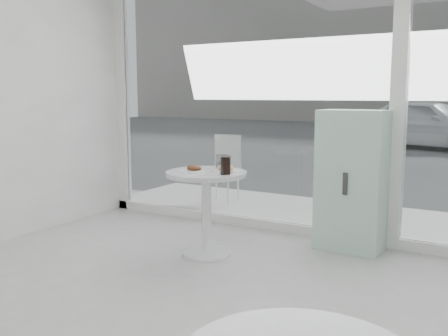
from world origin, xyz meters
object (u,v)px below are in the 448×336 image
Objects in this scene: car_white at (429,124)px; water_tumbler_b at (223,164)px; mint_cabinet at (352,180)px; cola_glass at (225,165)px; water_tumbler_a at (220,163)px; patio_chair at (225,164)px; main_table at (207,196)px; plate_donut at (226,169)px; plate_fritter at (194,169)px.

car_white is 30.83× the size of water_tumbler_b.
mint_cabinet is 1.26m from cola_glass.
mint_cabinet is 9.81× the size of water_tumbler_a.
patio_chair is 8.89m from car_white.
main_table is at bearing -164.58° from car_white.
main_table is at bearing -121.31° from water_tumbler_b.
water_tumbler_b is at bearing -141.64° from mint_cabinet.
car_white is at bearing 88.65° from water_tumbler_a.
mint_cabinet is 1.50× the size of patio_chair.
main_table is 0.38m from cola_glass.
patio_chair is 2.12m from plate_donut.
plate_donut is at bearing -45.95° from water_tumbler_b.
water_tumbler_b is at bearing 124.50° from cola_glass.
cola_glass is at bearing 6.45° from plate_fritter.
mint_cabinet is 7.77× the size of cola_glass.
patio_chair is at bearing -170.89° from car_white.
mint_cabinet is 1.22m from water_tumbler_b.
water_tumbler_b is at bearing 58.69° from main_table.
plate_donut is 1.89× the size of water_tumbler_b.
mint_cabinet is 0.33× the size of car_white.
car_white reaches higher than water_tumbler_a.
mint_cabinet is at bearing -158.55° from car_white.
car_white reaches higher than mint_cabinet.
mint_cabinet is 1.21m from plate_donut.
water_tumbler_a is (-0.25, -10.51, 0.15)m from car_white.
main_table is 5.77× the size of water_tumbler_a.
plate_fritter is at bearing -123.77° from water_tumbler_b.
plate_donut is (-0.13, -10.61, 0.11)m from car_white.
car_white is at bearing 88.15° from plate_fritter.
water_tumbler_b reaches higher than main_table.
plate_fritter is (-1.13, -0.96, 0.14)m from mint_cabinet.
plate_donut reaches higher than main_table.
plate_fritter is at bearing -109.87° from water_tumbler_a.
car_white is 23.56× the size of cola_glass.
car_white is 10.80m from plate_fritter.
mint_cabinet is at bearing -33.16° from patio_chair.
patio_chair is 1.98m from water_tumbler_a.
water_tumbler_a is (-0.11, 0.10, 0.04)m from plate_donut.
patio_chair is 2.29m from cola_glass.
water_tumbler_b is (0.06, -0.04, -0.00)m from water_tumbler_a.
main_table is at bearing -138.93° from mint_cabinet.
cola_glass reaches higher than plate_donut.
water_tumbler_b is at bearing -65.58° from patio_chair.
plate_donut is 0.09m from water_tumbler_b.
plate_fritter reaches higher than plate_donut.
main_table is at bearing -147.98° from plate_donut.
water_tumbler_b is at bearing 56.23° from plate_fritter.
patio_chair reaches higher than water_tumbler_b.
mint_cabinet reaches higher than cola_glass.
water_tumbler_b is (0.09, 0.15, 0.28)m from main_table.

